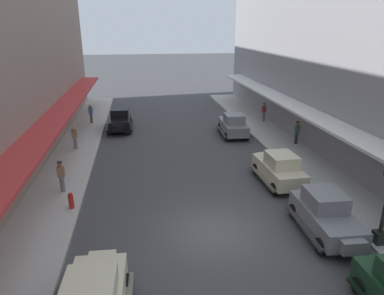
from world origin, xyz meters
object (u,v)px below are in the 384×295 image
Objects in this scene: pedestrian_4 at (75,137)px; pedestrian_0 at (91,114)px; parked_car_4 at (233,124)px; fire_hydrant at (71,200)px; parked_car_5 at (120,119)px; pedestrian_1 at (264,112)px; parked_car_0 at (279,168)px; parked_car_1 at (326,213)px; pedestrian_2 at (61,176)px; pedestrian_3 at (297,132)px.

pedestrian_0 is at bearing 87.53° from pedestrian_4.
parked_car_4 is 5.25× the size of fire_hydrant.
fire_hydrant is 15.82m from pedestrian_0.
pedestrian_4 is at bearing -121.61° from parked_car_5.
pedestrian_1 is (15.51, -1.83, 0.02)m from pedestrian_0.
fire_hydrant is (-11.02, -1.43, -0.38)m from parked_car_0.
parked_car_1 reaches higher than pedestrian_4.
parked_car_0 is at bearing -31.22° from pedestrian_4.
parked_car_1 is 2.58× the size of pedestrian_2.
parked_car_4 is at bearing -18.44° from parked_car_5.
pedestrian_0 is (-11.90, 19.40, 0.05)m from parked_car_1.
pedestrian_1 is at bearing 73.84° from parked_car_0.
pedestrian_1 and pedestrian_2 have the same top height.
parked_car_4 reaches higher than pedestrian_3.
pedestrian_2 reaches higher than pedestrian_0.
pedestrian_4 is at bearing 97.52° from fire_hydrant.
parked_car_1 is at bearing -58.46° from pedestrian_0.
pedestrian_3 is (14.85, 7.51, 0.45)m from fire_hydrant.
parked_car_5 is 11.95m from pedestrian_2.
parked_car_4 is 14.49m from pedestrian_2.
parked_car_1 is at bearing -89.26° from parked_car_4.
pedestrian_4 is (-15.81, -5.14, -0.02)m from pedestrian_1.
fire_hydrant is 0.49× the size of pedestrian_2.
fire_hydrant is at bearing -82.48° from pedestrian_4.
pedestrian_2 is (-11.78, 0.50, 0.07)m from parked_car_0.
parked_car_0 is 13.04m from pedestrian_1.
pedestrian_0 is (-2.65, 2.18, 0.05)m from parked_car_5.
pedestrian_3 is at bearing -27.78° from pedestrian_0.
parked_car_5 reaches higher than pedestrian_3.
parked_car_0 is 7.19m from pedestrian_3.
parked_car_1 is 19.55m from parked_car_5.
pedestrian_3 is (3.81, 11.12, 0.07)m from parked_car_1.
parked_car_0 is 11.79m from pedestrian_2.
pedestrian_4 is (-12.18, 7.39, 0.05)m from parked_car_0.
fire_hydrant is at bearing -136.39° from pedestrian_1.
pedestrian_2 is at bearing 177.59° from parked_car_0.
parked_car_4 is 5.07m from pedestrian_1.
fire_hydrant is 0.49× the size of pedestrian_3.
pedestrian_2 is 1.00× the size of pedestrian_3.
pedestrian_1 is 1.02× the size of pedestrian_4.
pedestrian_0 is 13.86m from pedestrian_2.
pedestrian_2 reaches higher than pedestrian_4.
parked_car_0 reaches higher than pedestrian_0.
pedestrian_2 is (-2.54, -11.68, 0.07)m from parked_car_5.
parked_car_4 reaches higher than pedestrian_1.
pedestrian_2 is (-11.80, 5.54, 0.07)m from parked_car_1.
pedestrian_2 is (0.10, -13.86, 0.02)m from pedestrian_0.
pedestrian_2 reaches higher than fire_hydrant.
pedestrian_2 is at bearing -142.03° from pedestrian_1.
pedestrian_1 reaches higher than fire_hydrant.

